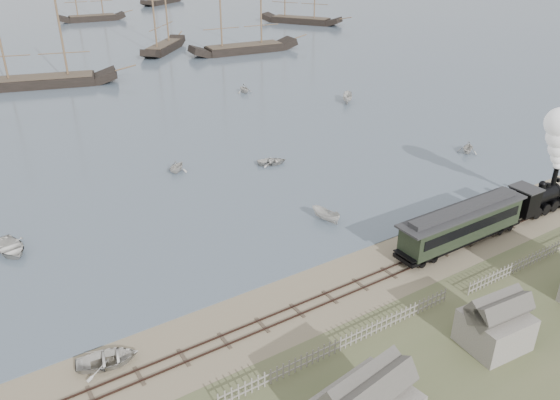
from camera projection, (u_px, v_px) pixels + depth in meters
ground at (354, 269)px, 44.81m from camera, size 600.00×600.00×0.00m
harbor_water at (9, 14)px, 172.50m from camera, size 600.00×336.00×0.06m
rail_track at (370, 280)px, 43.29m from camera, size 120.00×1.80×0.16m
picket_fence_west at (346, 348)px, 36.42m from camera, size 19.00×0.10×1.20m
picket_fence_east at (529, 266)px, 45.21m from camera, size 15.00×0.10×1.20m
shed_mid at (491, 344)px, 36.76m from camera, size 4.00×3.50×3.60m
locomotive at (553, 167)px, 52.09m from camera, size 7.98×2.98×9.95m
passenger_coach at (462, 224)px, 47.31m from camera, size 13.76×2.65×3.34m
beached_dinghy at (108, 359)px, 34.92m from camera, size 3.64×4.47×0.81m
rowboat_0 at (10, 248)px, 46.78m from camera, size 4.92×3.89×0.92m
rowboat_1 at (177, 166)px, 61.94m from camera, size 3.55×3.62×1.45m
rowboat_2 at (326, 215)px, 51.71m from camera, size 3.32×2.08×1.20m
rowboat_3 at (272, 161)px, 64.17m from camera, size 3.49×4.09×0.71m
rowboat_4 at (468, 147)px, 67.15m from camera, size 3.48×3.61×1.46m
rowboat_5 at (347, 98)px, 86.41m from camera, size 3.78×3.54×1.46m
rowboat_7 at (244, 88)px, 91.41m from camera, size 2.86×2.48×1.50m
schooner_2 at (32, 27)px, 90.94m from camera, size 25.73×12.49×20.00m
schooner_3 at (160, 4)px, 117.19m from camera, size 15.58×16.09×20.00m
schooner_4 at (243, 5)px, 116.27m from camera, size 24.90×8.19×20.00m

